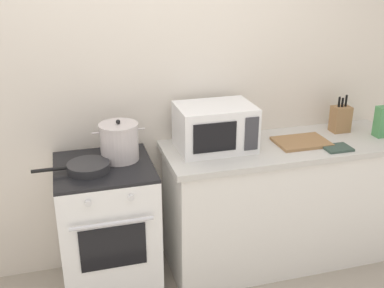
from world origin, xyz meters
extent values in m
cube|color=silver|center=(0.30, 0.97, 1.25)|extent=(4.40, 0.10, 2.50)
cube|color=white|center=(0.90, 0.62, 0.44)|extent=(1.64, 0.56, 0.88)
cube|color=beige|center=(0.90, 0.62, 0.90)|extent=(1.70, 0.60, 0.04)
cube|color=white|center=(-0.35, 0.60, 0.45)|extent=(0.60, 0.60, 0.90)
cube|color=black|center=(-0.35, 0.60, 0.91)|extent=(0.60, 0.60, 0.02)
cube|color=black|center=(-0.35, 0.30, 0.52)|extent=(0.39, 0.01, 0.28)
cylinder|color=silver|center=(-0.35, 0.27, 0.70)|extent=(0.48, 0.02, 0.02)
cylinder|color=silver|center=(-0.47, 0.29, 0.84)|extent=(0.04, 0.02, 0.04)
cylinder|color=silver|center=(-0.23, 0.29, 0.84)|extent=(0.04, 0.02, 0.04)
cylinder|color=beige|center=(-0.24, 0.67, 1.03)|extent=(0.24, 0.24, 0.23)
cylinder|color=beige|center=(-0.24, 0.67, 1.15)|extent=(0.25, 0.25, 0.01)
sphere|color=black|center=(-0.24, 0.67, 1.17)|extent=(0.03, 0.03, 0.03)
cylinder|color=beige|center=(-0.38, 0.67, 1.11)|extent=(0.05, 0.01, 0.01)
cylinder|color=beige|center=(-0.10, 0.67, 1.11)|extent=(0.05, 0.01, 0.01)
cylinder|color=#28282B|center=(-0.44, 0.55, 0.95)|extent=(0.26, 0.26, 0.05)
cylinder|color=black|center=(-0.67, 0.55, 0.96)|extent=(0.20, 0.02, 0.02)
cube|color=white|center=(0.40, 0.68, 1.07)|extent=(0.50, 0.36, 0.30)
cube|color=black|center=(0.34, 0.50, 1.07)|extent=(0.28, 0.01, 0.19)
cube|color=#38383D|center=(0.58, 0.50, 1.07)|extent=(0.09, 0.01, 0.22)
cube|color=#997047|center=(1.00, 0.60, 0.93)|extent=(0.36, 0.26, 0.02)
cube|color=#997047|center=(1.38, 0.74, 1.02)|extent=(0.13, 0.10, 0.19)
cylinder|color=black|center=(1.36, 0.74, 1.15)|extent=(0.02, 0.02, 0.07)
cylinder|color=black|center=(1.38, 0.74, 1.14)|extent=(0.02, 0.02, 0.06)
cylinder|color=black|center=(1.41, 0.74, 1.15)|extent=(0.02, 0.02, 0.08)
cube|color=#4C9356|center=(1.60, 0.57, 1.03)|extent=(0.08, 0.08, 0.22)
cube|color=#384C42|center=(1.18, 0.44, 0.93)|extent=(0.18, 0.14, 0.02)
camera|label=1|loc=(-0.53, -2.06, 2.11)|focal=43.53mm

